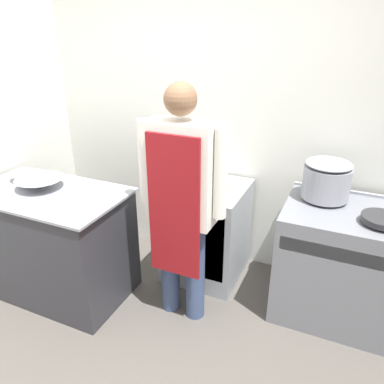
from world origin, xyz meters
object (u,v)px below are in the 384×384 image
at_px(person_cook, 181,196).
at_px(stock_pot, 327,179).
at_px(saute_pan, 382,219).
at_px(stove, 342,263).
at_px(fridge_unit, 206,231).
at_px(mixing_bowl, 40,183).

distance_m(person_cook, stock_pot, 1.07).
bearing_deg(saute_pan, stove, 146.50).
bearing_deg(person_cook, stove, 24.53).
distance_m(stove, fridge_unit, 1.12).
bearing_deg(person_cook, saute_pan, 16.48).
bearing_deg(stove, stock_pot, 149.04).
xyz_separation_m(mixing_bowl, stock_pot, (2.03, 0.74, 0.10)).
height_order(stove, stock_pot, stock_pot).
bearing_deg(saute_pan, fridge_unit, 172.16).
xyz_separation_m(fridge_unit, stock_pot, (0.91, 0.06, 0.62)).
relative_size(stove, fridge_unit, 1.07).
height_order(stove, person_cook, person_cook).
bearing_deg(fridge_unit, mixing_bowl, -148.79).
relative_size(person_cook, saute_pan, 6.69).
height_order(person_cook, saute_pan, person_cook).
relative_size(stove, mixing_bowl, 2.48).
bearing_deg(stock_pot, stove, -30.96).
height_order(fridge_unit, mixing_bowl, mixing_bowl).
xyz_separation_m(stove, stock_pot, (-0.20, 0.12, 0.60)).
distance_m(stock_pot, saute_pan, 0.47).
distance_m(person_cook, mixing_bowl, 1.16).
distance_m(stove, saute_pan, 0.52).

